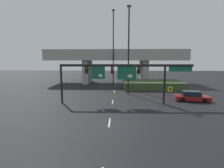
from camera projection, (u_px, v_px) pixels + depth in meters
ground_plane at (109, 126)px, 15.97m from camera, size 160.00×160.00×0.00m
lane_markings at (113, 96)px, 29.05m from camera, size 0.14×43.67×0.01m
signal_gantry at (122, 71)px, 23.45m from camera, size 17.82×0.44×5.39m
speed_limit_sign at (170, 93)px, 22.42m from camera, size 0.60×0.11×2.60m
highway_light_pole_near at (129, 49)px, 29.60m from camera, size 0.70×0.36×14.83m
highway_light_pole_far at (113, 47)px, 39.42m from camera, size 0.70×0.36×16.90m
overpass_bridge at (116, 60)px, 44.25m from camera, size 34.03×8.62×8.37m
grass_embankment at (152, 85)px, 36.50m from camera, size 12.04×7.09×1.54m
parked_sedan_near_right at (192, 96)px, 25.42m from camera, size 4.92×2.55×1.46m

